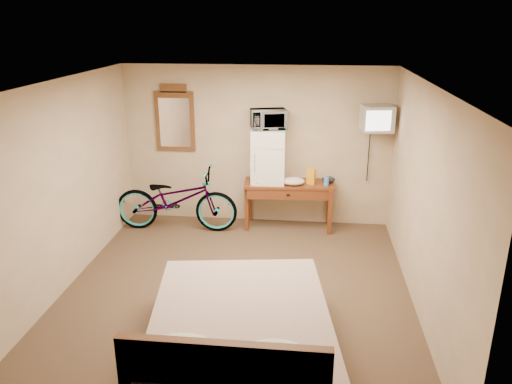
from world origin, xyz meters
TOP-DOWN VIEW (x-y plane):
  - room at (-0.00, 0.00)m, footprint 4.60×4.64m
  - desk at (0.53, 2.00)m, footprint 1.41×0.61m
  - mini_fridge at (0.21, 2.05)m, footprint 0.52×0.51m
  - microwave at (0.21, 2.05)m, footprint 0.60×0.48m
  - snack_bag at (0.87, 1.99)m, footprint 0.14×0.11m
  - blue_cup at (1.10, 1.94)m, footprint 0.08×0.08m
  - cloth_cream at (0.60, 1.94)m, footprint 0.36×0.27m
  - cloth_dark_a at (0.06, 1.89)m, footprint 0.24×0.18m
  - cloth_dark_b at (1.14, 2.11)m, footprint 0.21×0.17m
  - crt_television at (1.79, 2.02)m, footprint 0.49×0.59m
  - wall_mirror at (-1.29, 2.27)m, footprint 0.62×0.04m
  - bicycle at (-1.20, 1.76)m, footprint 1.92×0.71m
  - bed at (0.23, -1.37)m, footprint 1.97×2.43m

SIDE VIEW (x-z plane):
  - bed at x=0.23m, z-range -0.16..0.74m
  - bicycle at x=-1.20m, z-range 0.00..1.00m
  - desk at x=0.53m, z-range 0.26..1.01m
  - cloth_dark_a at x=0.06m, z-range 0.75..0.84m
  - cloth_dark_b at x=1.14m, z-range 0.75..0.84m
  - cloth_cream at x=0.60m, z-range 0.75..0.86m
  - blue_cup at x=1.10m, z-range 0.75..0.88m
  - snack_bag at x=0.87m, z-range 0.75..1.00m
  - mini_fridge at x=0.21m, z-range 0.75..1.58m
  - room at x=0.00m, z-range 0.00..2.50m
  - wall_mirror at x=-1.29m, z-range 1.13..2.19m
  - microwave at x=0.21m, z-range 1.58..1.87m
  - crt_television at x=1.79m, z-range 1.59..1.97m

